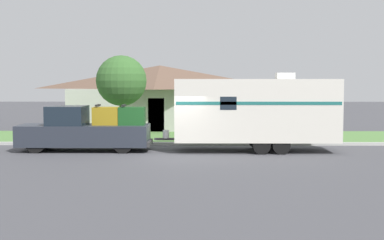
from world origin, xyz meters
name	(u,v)px	position (x,y,z in m)	size (l,w,h in m)	color
ground_plane	(176,156)	(0.00, 0.00, 0.00)	(120.00, 120.00, 0.00)	#47474C
curb_strip	(179,144)	(0.00, 3.75, 0.07)	(80.00, 0.30, 0.14)	#ADADA8
lawn_strip	(182,137)	(0.00, 7.40, 0.01)	(80.00, 7.00, 0.03)	#568442
house_across_street	(160,95)	(-1.67, 13.83, 2.18)	(12.14, 7.28, 4.21)	#B2B2A8
pickup_truck	(85,130)	(-4.17, 1.53, 0.93)	(5.93, 1.94, 2.10)	black
travel_trailer	(256,110)	(3.52, 1.53, 1.85)	(8.16, 2.44, 3.51)	black
mailbox	(209,124)	(1.45, 4.31, 0.98)	(0.48, 0.20, 1.27)	brown
tree_in_yard	(121,81)	(-3.14, 5.89, 3.16)	(2.68, 2.68, 4.51)	brown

